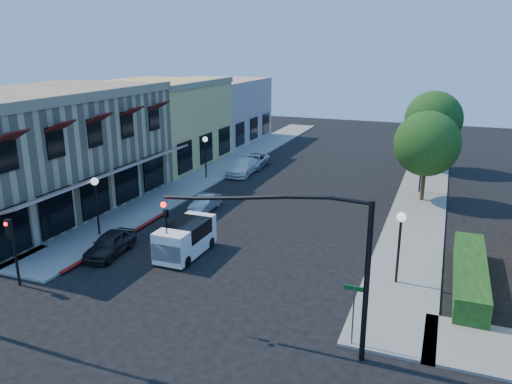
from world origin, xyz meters
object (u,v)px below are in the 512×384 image
(signal_mast_arm, at_px, (307,246))
(white_van, at_px, (185,237))
(parked_car_b, at_px, (205,203))
(secondary_signal, at_px, (11,240))
(parked_car_c, at_px, (243,167))
(lamppost_left_far, at_px, (205,147))
(parked_car_d, at_px, (254,161))
(lamppost_right_far, at_px, (422,158))
(street_name_sign, at_px, (354,306))
(lamppost_right_near, at_px, (400,230))
(lamppost_left_near, at_px, (95,192))
(street_tree_a, at_px, (427,144))
(street_tree_b, at_px, (434,119))
(parked_car_a, at_px, (110,244))

(signal_mast_arm, height_order, white_van, signal_mast_arm)
(parked_car_b, bearing_deg, secondary_signal, -105.42)
(secondary_signal, height_order, white_van, secondary_signal)
(parked_car_c, bearing_deg, lamppost_left_far, -134.90)
(lamppost_left_far, bearing_deg, parked_car_d, 66.10)
(lamppost_right_far, bearing_deg, street_name_sign, -92.63)
(lamppost_right_near, xyz_separation_m, parked_car_c, (-14.70, 16.48, -2.07))
(parked_car_d, bearing_deg, lamppost_left_near, -99.68)
(lamppost_left_far, bearing_deg, street_tree_a, 0.00)
(parked_car_c, bearing_deg, street_tree_b, 24.53)
(parked_car_c, bearing_deg, street_tree_a, -11.48)
(lamppost_left_far, bearing_deg, street_tree_b, 30.03)
(lamppost_right_far, distance_m, white_van, 19.93)
(lamppost_right_near, bearing_deg, parked_car_a, -172.25)
(lamppost_left_near, height_order, lamppost_right_far, same)
(street_tree_b, relative_size, parked_car_a, 1.92)
(street_tree_a, bearing_deg, lamppost_left_near, -141.02)
(street_name_sign, height_order, parked_car_c, street_name_sign)
(parked_car_c, bearing_deg, secondary_signal, -96.55)
(white_van, height_order, parked_car_a, white_van)
(lamppost_right_near, height_order, lamppost_right_far, same)
(lamppost_right_far, xyz_separation_m, parked_car_c, (-14.70, 0.48, -2.07))
(white_van, relative_size, parked_car_b, 1.21)
(street_tree_b, bearing_deg, parked_car_c, -153.38)
(signal_mast_arm, relative_size, parked_car_d, 1.86)
(signal_mast_arm, bearing_deg, parked_car_b, 129.38)
(lamppost_right_near, distance_m, parked_car_b, 14.96)
(street_tree_b, height_order, lamppost_right_far, street_tree_b)
(secondary_signal, bearing_deg, street_name_sign, 2.93)
(parked_car_b, bearing_deg, street_tree_b, 50.51)
(street_name_sign, height_order, parked_car_a, street_name_sign)
(lamppost_right_near, bearing_deg, parked_car_b, 154.02)
(parked_car_a, xyz_separation_m, parked_car_d, (0.00, 21.19, -0.02))
(secondary_signal, relative_size, lamppost_left_far, 0.93)
(lamppost_right_far, bearing_deg, lamppost_right_near, -90.00)
(lamppost_left_near, bearing_deg, white_van, -5.58)
(signal_mast_arm, relative_size, street_name_sign, 3.20)
(secondary_signal, relative_size, white_van, 0.83)
(secondary_signal, relative_size, lamppost_right_far, 0.93)
(street_name_sign, bearing_deg, lamppost_right_far, 87.37)
(secondary_signal, xyz_separation_m, white_van, (5.60, 6.00, -1.29))
(street_name_sign, bearing_deg, street_tree_a, 86.24)
(secondary_signal, xyz_separation_m, lamppost_left_near, (-0.50, 6.59, 0.42))
(parked_car_b, relative_size, parked_car_c, 0.72)
(signal_mast_arm, relative_size, parked_car_a, 2.19)
(lamppost_left_near, bearing_deg, street_tree_b, 54.21)
(parked_car_d, bearing_deg, lamppost_right_far, -15.09)
(street_tree_a, height_order, lamppost_left_far, street_tree_a)
(lamppost_left_near, height_order, lamppost_right_near, same)
(lamppost_left_far, xyz_separation_m, white_van, (6.10, -14.60, -1.71))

